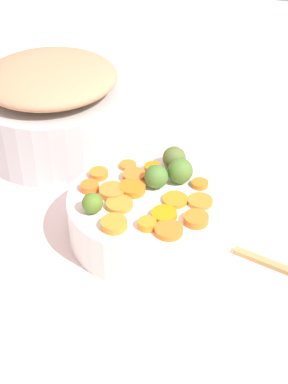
% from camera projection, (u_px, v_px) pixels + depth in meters
% --- Properties ---
extents(tabletop, '(2.40, 2.40, 0.02)m').
position_uv_depth(tabletop, '(168.00, 247.00, 0.86)').
color(tabletop, silver).
rests_on(tabletop, ground).
extents(serving_bowl_carrots, '(0.23, 0.23, 0.07)m').
position_uv_depth(serving_bowl_carrots, '(144.00, 216.00, 0.84)').
color(serving_bowl_carrots, white).
rests_on(serving_bowl_carrots, tabletop).
extents(metal_pot, '(0.28, 0.28, 0.12)m').
position_uv_depth(metal_pot, '(54.00, 119.00, 1.04)').
color(metal_pot, '#B7BBBC').
rests_on(metal_pot, tabletop).
extents(stuffing_mound, '(0.24, 0.24, 0.05)m').
position_uv_depth(stuffing_mound, '(49.00, 77.00, 0.98)').
color(stuffing_mound, tan).
rests_on(stuffing_mound, metal_pot).
extents(carrot_slice_0, '(0.05, 0.05, 0.01)m').
position_uv_depth(carrot_slice_0, '(163.00, 214.00, 0.78)').
color(carrot_slice_0, orange).
rests_on(carrot_slice_0, serving_bowl_carrots).
extents(carrot_slice_1, '(0.05, 0.05, 0.01)m').
position_uv_depth(carrot_slice_1, '(169.00, 230.00, 0.75)').
color(carrot_slice_1, orange).
rests_on(carrot_slice_1, serving_bowl_carrots).
extents(carrot_slice_2, '(0.05, 0.05, 0.01)m').
position_uv_depth(carrot_slice_2, '(132.00, 188.00, 0.83)').
color(carrot_slice_2, orange).
rests_on(carrot_slice_2, serving_bowl_carrots).
extents(carrot_slice_3, '(0.04, 0.04, 0.01)m').
position_uv_depth(carrot_slice_3, '(200.00, 184.00, 0.84)').
color(carrot_slice_3, orange).
rests_on(carrot_slice_3, serving_bowl_carrots).
extents(carrot_slice_4, '(0.04, 0.04, 0.01)m').
position_uv_depth(carrot_slice_4, '(91.00, 185.00, 0.84)').
color(carrot_slice_4, orange).
rests_on(carrot_slice_4, serving_bowl_carrots).
extents(carrot_slice_5, '(0.04, 0.04, 0.01)m').
position_uv_depth(carrot_slice_5, '(153.00, 169.00, 0.87)').
color(carrot_slice_5, orange).
rests_on(carrot_slice_5, serving_bowl_carrots).
extents(carrot_slice_6, '(0.03, 0.03, 0.01)m').
position_uv_depth(carrot_slice_6, '(128.00, 165.00, 0.88)').
color(carrot_slice_6, orange).
rests_on(carrot_slice_6, serving_bowl_carrots).
extents(carrot_slice_7, '(0.04, 0.04, 0.01)m').
position_uv_depth(carrot_slice_7, '(99.00, 174.00, 0.86)').
color(carrot_slice_7, orange).
rests_on(carrot_slice_7, serving_bowl_carrots).
extents(carrot_slice_8, '(0.05, 0.05, 0.01)m').
position_uv_depth(carrot_slice_8, '(112.00, 192.00, 0.82)').
color(carrot_slice_8, orange).
rests_on(carrot_slice_8, serving_bowl_carrots).
extents(carrot_slice_9, '(0.04, 0.04, 0.01)m').
position_uv_depth(carrot_slice_9, '(134.00, 176.00, 0.85)').
color(carrot_slice_9, orange).
rests_on(carrot_slice_9, serving_bowl_carrots).
extents(carrot_slice_10, '(0.05, 0.05, 0.01)m').
position_uv_depth(carrot_slice_10, '(114.00, 224.00, 0.76)').
color(carrot_slice_10, orange).
rests_on(carrot_slice_10, serving_bowl_carrots).
extents(carrot_slice_11, '(0.05, 0.05, 0.01)m').
position_uv_depth(carrot_slice_11, '(196.00, 219.00, 0.77)').
color(carrot_slice_11, orange).
rests_on(carrot_slice_11, serving_bowl_carrots).
extents(carrot_slice_12, '(0.04, 0.04, 0.01)m').
position_uv_depth(carrot_slice_12, '(175.00, 200.00, 0.81)').
color(carrot_slice_12, orange).
rests_on(carrot_slice_12, serving_bowl_carrots).
extents(carrot_slice_13, '(0.03, 0.03, 0.01)m').
position_uv_depth(carrot_slice_13, '(147.00, 224.00, 0.76)').
color(carrot_slice_13, orange).
rests_on(carrot_slice_13, serving_bowl_carrots).
extents(carrot_slice_14, '(0.05, 0.05, 0.01)m').
position_uv_depth(carrot_slice_14, '(119.00, 204.00, 0.80)').
color(carrot_slice_14, orange).
rests_on(carrot_slice_14, serving_bowl_carrots).
extents(carrot_slice_15, '(0.05, 0.05, 0.01)m').
position_uv_depth(carrot_slice_15, '(200.00, 201.00, 0.81)').
color(carrot_slice_15, orange).
rests_on(carrot_slice_15, serving_bowl_carrots).
extents(brussels_sprout_0, '(0.03, 0.03, 0.03)m').
position_uv_depth(brussels_sprout_0, '(92.00, 203.00, 0.78)').
color(brussels_sprout_0, '#527825').
rests_on(brussels_sprout_0, serving_bowl_carrots).
extents(brussels_sprout_1, '(0.04, 0.04, 0.04)m').
position_uv_depth(brussels_sprout_1, '(174.00, 158.00, 0.87)').
color(brussels_sprout_1, '#566B31').
rests_on(brussels_sprout_1, serving_bowl_carrots).
extents(brussels_sprout_2, '(0.04, 0.04, 0.04)m').
position_uv_depth(brussels_sprout_2, '(179.00, 171.00, 0.84)').
color(brussels_sprout_2, '#4C782E').
rests_on(brussels_sprout_2, serving_bowl_carrots).
extents(brussels_sprout_3, '(0.04, 0.04, 0.04)m').
position_uv_depth(brussels_sprout_3, '(156.00, 177.00, 0.83)').
color(brussels_sprout_3, '#487931').
rests_on(brussels_sprout_3, serving_bowl_carrots).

